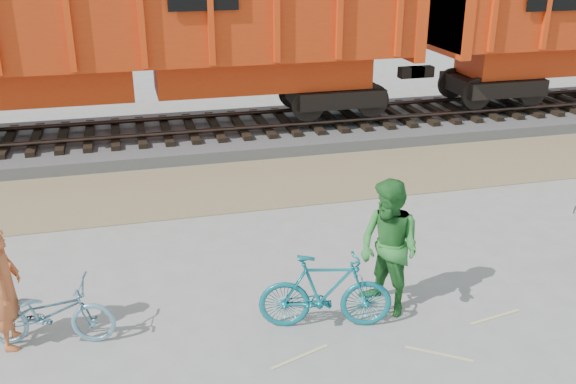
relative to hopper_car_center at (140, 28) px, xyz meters
name	(u,v)px	position (x,y,z in m)	size (l,w,h in m)	color
ground	(351,314)	(2.41, -9.00, -3.01)	(120.00, 120.00, 0.00)	#9E9E99
gravel_strip	(268,182)	(2.41, -3.50, -3.00)	(120.00, 3.00, 0.02)	#94815C
ballast_bed	(239,132)	(2.41, 0.00, -2.86)	(120.00, 4.00, 0.30)	slate
track	(239,121)	(2.41, 0.00, -2.53)	(120.00, 2.60, 0.24)	black
hopper_car_center	(140,28)	(0.00, 0.00, 0.00)	(14.00, 3.13, 4.65)	black
bicycle_blue	(49,313)	(-1.76, -8.63, -2.55)	(0.61, 1.75, 0.92)	#6B9FB8
bicycle_teal	(326,292)	(1.94, -9.20, -2.45)	(0.53, 1.86, 1.12)	#127382
person_solo	(5,288)	(-2.26, -8.53, -2.14)	(0.63, 0.41, 1.73)	#CB6133
person_man	(389,248)	(2.94, -9.00, -2.00)	(0.98, 0.77, 2.02)	#2C7831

